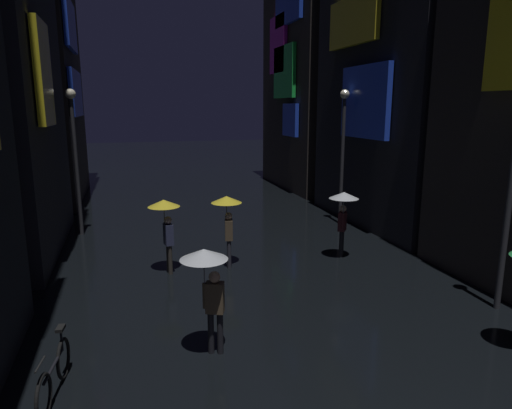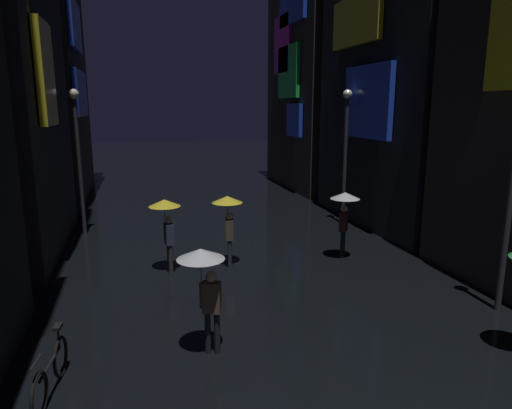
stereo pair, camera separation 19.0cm
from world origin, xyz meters
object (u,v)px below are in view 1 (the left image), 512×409
at_px(streetlamp_left_far, 75,145).
at_px(streetlamp_right_far, 343,141).
at_px(pedestrian_foreground_right_clear, 343,206).
at_px(pedestrian_foreground_left_clear, 208,272).
at_px(pedestrian_midstreet_centre_yellow, 165,216).
at_px(bicycle_parked_at_storefront, 54,374).
at_px(pedestrian_midstreet_left_yellow, 227,212).

distance_m(streetlamp_left_far, streetlamp_right_far, 10.07).
height_order(pedestrian_foreground_right_clear, pedestrian_foreground_left_clear, same).
bearing_deg(streetlamp_right_far, pedestrian_foreground_left_clear, -129.31).
relative_size(pedestrian_midstreet_centre_yellow, streetlamp_right_far, 0.40).
relative_size(pedestrian_foreground_right_clear, pedestrian_foreground_left_clear, 1.00).
distance_m(pedestrian_midstreet_centre_yellow, bicycle_parked_at_storefront, 5.96).
distance_m(pedestrian_midstreet_centre_yellow, pedestrian_foreground_left_clear, 4.76).
bearing_deg(pedestrian_foreground_left_clear, pedestrian_midstreet_left_yellow, 73.33).
bearing_deg(streetlamp_left_far, pedestrian_midstreet_centre_yellow, -60.83).
xyz_separation_m(bicycle_parked_at_storefront, streetlamp_left_far, (-0.40, 10.20, 2.94)).
bearing_deg(pedestrian_foreground_left_clear, streetlamp_right_far, 50.69).
height_order(pedestrian_foreground_left_clear, streetlamp_right_far, streetlamp_right_far).
bearing_deg(pedestrian_foreground_right_clear, streetlamp_left_far, 147.94).
bearing_deg(streetlamp_right_far, pedestrian_foreground_right_clear, -115.52).
distance_m(pedestrian_midstreet_left_yellow, pedestrian_midstreet_centre_yellow, 1.79).
relative_size(pedestrian_foreground_right_clear, bicycle_parked_at_storefront, 1.17).
distance_m(pedestrian_foreground_right_clear, streetlamp_right_far, 4.67).
bearing_deg(streetlamp_left_far, bicycle_parked_at_storefront, -87.74).
distance_m(pedestrian_midstreet_centre_yellow, streetlamp_right_far, 8.35).
xyz_separation_m(pedestrian_foreground_left_clear, bicycle_parked_at_storefront, (-2.68, -0.59, -1.28)).
bearing_deg(bicycle_parked_at_storefront, streetlamp_right_far, 43.31).
xyz_separation_m(pedestrian_midstreet_centre_yellow, streetlamp_right_far, (7.29, 3.71, 1.68)).
bearing_deg(pedestrian_foreground_left_clear, pedestrian_foreground_right_clear, 41.86).
relative_size(pedestrian_midstreet_left_yellow, pedestrian_midstreet_centre_yellow, 1.00).
height_order(pedestrian_midstreet_centre_yellow, pedestrian_foreground_right_clear, same).
distance_m(pedestrian_foreground_right_clear, bicycle_parked_at_storefront, 9.35).
xyz_separation_m(pedestrian_midstreet_left_yellow, streetlamp_left_far, (-4.51, 4.84, 1.66)).
distance_m(pedestrian_midstreet_left_yellow, pedestrian_foreground_left_clear, 4.98).
bearing_deg(streetlamp_right_far, bicycle_parked_at_storefront, -136.69).
height_order(pedestrian_foreground_left_clear, bicycle_parked_at_storefront, pedestrian_foreground_left_clear).
height_order(pedestrian_midstreet_left_yellow, streetlamp_left_far, streetlamp_left_far).
bearing_deg(pedestrian_midstreet_left_yellow, bicycle_parked_at_storefront, -127.42).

